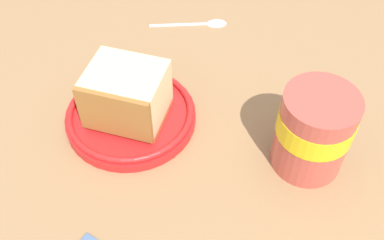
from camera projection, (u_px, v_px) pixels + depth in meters
The scene contains 5 objects.
ground_plane at pixel (168, 116), 55.92cm from camera, with size 136.79×136.79×2.32cm, color #936D47.
small_plate at pixel (131, 115), 53.20cm from camera, with size 15.42×15.42×1.88cm.
cake_slice at pixel (127, 95), 50.32cm from camera, with size 7.80×8.77×6.63cm.
tea_mug at pixel (314, 129), 46.19cm from camera, with size 10.37×7.88×9.77cm.
teaspoon at pixel (205, 22), 65.97cm from camera, with size 4.51×11.28×0.80cm.
Camera 1 is at (-35.38, -11.61, 40.67)cm, focal length 41.98 mm.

